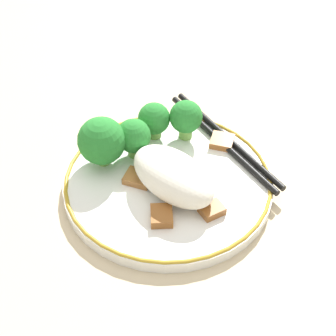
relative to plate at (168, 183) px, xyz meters
name	(u,v)px	position (x,y,z in m)	size (l,w,h in m)	color
ground_plane	(168,188)	(0.00, 0.00, -0.01)	(3.00, 3.00, 0.00)	#C6B28E
plate	(168,183)	(0.00, 0.00, 0.00)	(0.26, 0.26, 0.02)	white
rice_mound	(173,176)	(-0.02, 0.01, 0.03)	(0.12, 0.07, 0.05)	white
broccoli_back_left	(186,118)	(0.04, -0.07, 0.04)	(0.04, 0.04, 0.06)	#72AD4C
broccoli_back_center	(154,119)	(0.07, -0.04, 0.03)	(0.04, 0.04, 0.05)	#72AD4C
broccoli_back_right	(135,135)	(0.06, 0.00, 0.04)	(0.04, 0.04, 0.05)	#72AD4C
broccoli_mid_left	(102,141)	(0.08, 0.04, 0.04)	(0.06, 0.06, 0.07)	#72AD4C
meat_near_front	(224,143)	(0.00, -0.10, 0.01)	(0.04, 0.04, 0.01)	brown
meat_near_left	(138,178)	(0.02, 0.03, 0.01)	(0.04, 0.04, 0.01)	#9E6633
meat_near_right	(210,211)	(-0.07, 0.00, 0.01)	(0.03, 0.03, 0.01)	brown
meat_near_back	(162,216)	(-0.04, 0.05, 0.01)	(0.04, 0.04, 0.01)	brown
meat_on_rice_edge	(166,159)	(0.02, -0.02, 0.01)	(0.03, 0.03, 0.01)	#995B28
chopsticks	(226,141)	(0.00, -0.10, 0.01)	(0.22, 0.06, 0.01)	black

